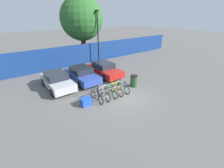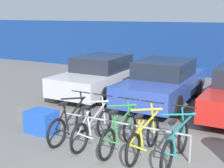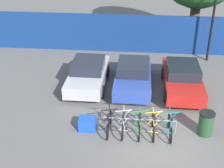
{
  "view_description": "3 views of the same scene",
  "coord_description": "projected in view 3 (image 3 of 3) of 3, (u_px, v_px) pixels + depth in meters",
  "views": [
    {
      "loc": [
        -6.85,
        -7.7,
        5.8
      ],
      "look_at": [
        -0.38,
        0.76,
        0.86
      ],
      "focal_mm": 24.0,
      "sensor_mm": 36.0,
      "label": 1
    },
    {
      "loc": [
        2.14,
        -5.04,
        2.86
      ],
      "look_at": [
        -1.82,
        2.3,
        0.98
      ],
      "focal_mm": 50.0,
      "sensor_mm": 36.0,
      "label": 2
    },
    {
      "loc": [
        -0.79,
        -10.03,
        7.78
      ],
      "look_at": [
        -2.03,
        2.67,
        1.08
      ],
      "focal_mm": 50.0,
      "sensor_mm": 36.0,
      "label": 3
    }
  ],
  "objects": [
    {
      "name": "ground_plane",
      "position": [
        156.0,
        141.0,
        12.38
      ],
      "size": [
        120.0,
        120.0,
        0.0
      ],
      "primitive_type": "plane",
      "color": "#605E5B"
    },
    {
      "name": "hoarding_wall",
      "position": [
        153.0,
        34.0,
        20.18
      ],
      "size": [
        36.0,
        0.16,
        2.49
      ],
      "primitive_type": "cube",
      "color": "navy",
      "rests_on": "ground"
    },
    {
      "name": "bike_rack",
      "position": [
        139.0,
        121.0,
        12.82
      ],
      "size": [
        3.03,
        0.04,
        0.57
      ],
      "color": "gray",
      "rests_on": "ground"
    },
    {
      "name": "bicycle_black",
      "position": [
        109.0,
        123.0,
        12.84
      ],
      "size": [
        0.68,
        1.71,
        1.05
      ],
      "rotation": [
        0.0,
        0.0,
        -0.05
      ],
      "color": "black",
      "rests_on": "ground"
    },
    {
      "name": "bicycle_silver",
      "position": [
        123.0,
        124.0,
        12.79
      ],
      "size": [
        0.68,
        1.71,
        1.05
      ],
      "rotation": [
        0.0,
        0.0,
        -0.01
      ],
      "color": "black",
      "rests_on": "ground"
    },
    {
      "name": "bicycle_green",
      "position": [
        140.0,
        125.0,
        12.73
      ],
      "size": [
        0.68,
        1.71,
        1.05
      ],
      "rotation": [
        0.0,
        0.0,
        -0.03
      ],
      "color": "black",
      "rests_on": "ground"
    },
    {
      "name": "bicycle_yellow",
      "position": [
        153.0,
        126.0,
        12.68
      ],
      "size": [
        0.68,
        1.71,
        1.05
      ],
      "rotation": [
        0.0,
        0.0,
        0.02
      ],
      "color": "black",
      "rests_on": "ground"
    },
    {
      "name": "bicycle_teal",
      "position": [
        170.0,
        127.0,
        12.63
      ],
      "size": [
        0.68,
        1.71,
        1.05
      ],
      "rotation": [
        0.0,
        0.0,
        0.02
      ],
      "color": "black",
      "rests_on": "ground"
    },
    {
      "name": "car_silver",
      "position": [
        88.0,
        73.0,
        16.32
      ],
      "size": [
        1.91,
        4.19,
        1.4
      ],
      "color": "#B7B7BC",
      "rests_on": "ground"
    },
    {
      "name": "car_blue",
      "position": [
        133.0,
        75.0,
        16.12
      ],
      "size": [
        1.91,
        4.28,
        1.4
      ],
      "color": "#2D479E",
      "rests_on": "ground"
    },
    {
      "name": "car_red",
      "position": [
        182.0,
        78.0,
        15.85
      ],
      "size": [
        1.91,
        4.4,
        1.4
      ],
      "color": "red",
      "rests_on": "ground"
    },
    {
      "name": "lamp_post",
      "position": [
        215.0,
        4.0,
        17.95
      ],
      "size": [
        0.24,
        0.44,
        6.31
      ],
      "color": "black",
      "rests_on": "ground"
    },
    {
      "name": "trash_bin",
      "position": [
        206.0,
        123.0,
        12.59
      ],
      "size": [
        0.63,
        0.63,
        1.03
      ],
      "color": "#234728",
      "rests_on": "ground"
    },
    {
      "name": "cargo_crate",
      "position": [
        88.0,
        124.0,
        12.98
      ],
      "size": [
        0.7,
        0.56,
        0.55
      ],
      "primitive_type": "cube",
      "color": "blue",
      "rests_on": "ground"
    }
  ]
}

